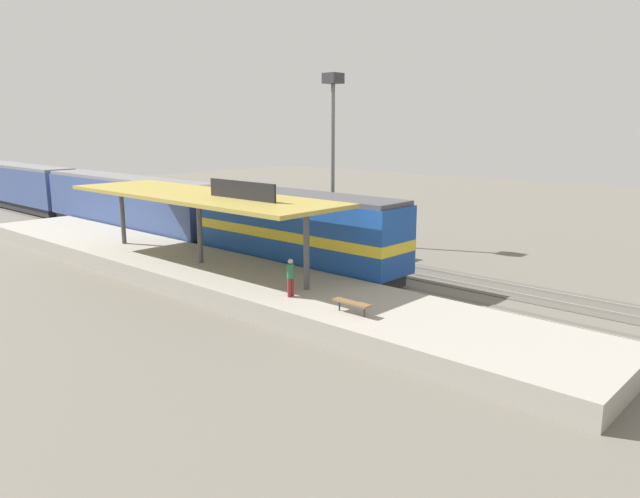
# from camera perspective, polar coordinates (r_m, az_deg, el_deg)

# --- Properties ---
(ground_plane) EXTENTS (120.00, 120.00, 0.00)m
(ground_plane) POSITION_cam_1_polar(r_m,az_deg,el_deg) (38.06, -3.14, -0.94)
(ground_plane) COLOR #666056
(track_near) EXTENTS (3.20, 110.00, 0.16)m
(track_near) POSITION_cam_1_polar(r_m,az_deg,el_deg) (36.71, -5.36, -1.40)
(track_near) COLOR #565249
(track_near) RESTS_ON ground
(track_far) EXTENTS (3.20, 110.00, 0.16)m
(track_far) POSITION_cam_1_polar(r_m,az_deg,el_deg) (39.87, -0.48, -0.29)
(track_far) COLOR #565249
(track_far) RESTS_ON ground
(platform) EXTENTS (6.00, 44.00, 0.90)m
(platform) POSITION_cam_1_polar(r_m,az_deg,el_deg) (33.79, -11.15, -2.02)
(platform) COLOR #9E998E
(platform) RESTS_ON ground
(station_canopy) EXTENTS (5.20, 18.00, 4.70)m
(station_canopy) POSITION_cam_1_polar(r_m,az_deg,el_deg) (32.99, -11.34, 4.86)
(station_canopy) COLOR #47474C
(station_canopy) RESTS_ON platform
(platform_bench) EXTENTS (0.44, 1.70, 0.50)m
(platform_bench) POSITION_cam_1_polar(r_m,az_deg,el_deg) (24.26, 3.02, -5.12)
(platform_bench) COLOR #333338
(platform_bench) RESTS_ON platform
(locomotive) EXTENTS (2.93, 14.43, 4.44)m
(locomotive) POSITION_cam_1_polar(r_m,az_deg,el_deg) (34.32, -2.40, 1.76)
(locomotive) COLOR #28282D
(locomotive) RESTS_ON track_near
(passenger_carriage_front) EXTENTS (2.90, 20.00, 4.24)m
(passenger_carriage_front) POSITION_cam_1_polar(r_m,az_deg,el_deg) (48.58, -17.71, 4.08)
(passenger_carriage_front) COLOR #28282D
(passenger_carriage_front) RESTS_ON track_near
(passenger_carriage_rear) EXTENTS (2.90, 20.00, 4.24)m
(passenger_carriage_rear) POSITION_cam_1_polar(r_m,az_deg,el_deg) (67.32, -26.70, 5.40)
(passenger_carriage_rear) COLOR #28282D
(passenger_carriage_rear) RESTS_ON track_near
(freight_car) EXTENTS (2.80, 12.00, 3.54)m
(freight_car) POSITION_cam_1_polar(r_m,az_deg,el_deg) (41.56, -3.49, 2.91)
(freight_car) COLOR #28282D
(freight_car) RESTS_ON track_far
(light_mast) EXTENTS (1.10, 1.10, 11.70)m
(light_mast) POSITION_cam_1_polar(r_m,az_deg,el_deg) (42.21, 1.23, 11.82)
(light_mast) COLOR slate
(light_mast) RESTS_ON ground
(person_waiting) EXTENTS (0.34, 0.34, 1.71)m
(person_waiting) POSITION_cam_1_polar(r_m,az_deg,el_deg) (26.46, -2.80, -2.52)
(person_waiting) COLOR maroon
(person_waiting) RESTS_ON platform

